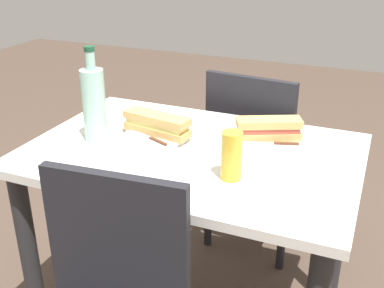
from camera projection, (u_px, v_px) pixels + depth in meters
The scene contains 11 objects.
dining_table at pixel (192, 184), 1.59m from camera, with size 1.06×0.71×0.73m.
chair_near at pixel (256, 152), 2.07m from camera, with size 0.44×0.44×0.85m.
plate_near at pixel (157, 135), 1.62m from camera, with size 0.22×0.22×0.01m, color white.
baguette_sandwich_near at pixel (157, 124), 1.61m from camera, with size 0.25×0.11×0.07m.
knife_near at pixel (151, 138), 1.57m from camera, with size 0.17×0.08×0.01m.
plate_far at pixel (268, 140), 1.59m from camera, with size 0.22×0.22×0.01m, color white.
baguette_sandwich_far at pixel (269, 128), 1.57m from camera, with size 0.22×0.15×0.07m.
knife_far at pixel (274, 143), 1.54m from camera, with size 0.18×0.06×0.01m.
water_bottle at pixel (94, 104), 1.55m from camera, with size 0.08×0.08×0.32m.
beer_glass at pixel (231, 156), 1.33m from camera, with size 0.06×0.06×0.14m, color gold.
paper_napkin at pixel (130, 109), 1.88m from camera, with size 0.14×0.14×0.00m, color white.
Camera 1 is at (-0.54, 1.28, 1.37)m, focal length 44.32 mm.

